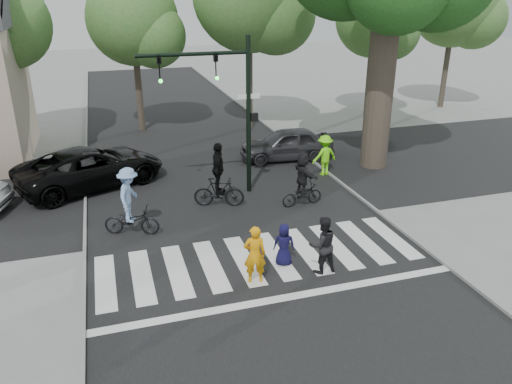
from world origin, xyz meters
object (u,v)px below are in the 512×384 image
pedestrian_adult (322,245)px  cyclist_right (302,182)px  cyclist_left (130,206)px  car_grey (286,144)px  traffic_signal (226,95)px  cyclist_mid (219,181)px  pedestrian_woman (255,254)px  car_suv (91,167)px  pedestrian_child (284,245)px

pedestrian_adult → cyclist_right: cyclist_right is taller
cyclist_left → car_grey: cyclist_left is taller
traffic_signal → cyclist_right: size_ratio=2.94×
pedestrian_adult → car_grey: 10.12m
cyclist_left → pedestrian_adult: bearing=-38.8°
traffic_signal → cyclist_mid: 3.16m
pedestrian_adult → cyclist_mid: 5.65m
pedestrian_woman → cyclist_mid: 5.32m
pedestrian_woman → car_grey: (4.55, 9.72, -0.10)m
cyclist_right → car_suv: bearing=149.7°
cyclist_mid → cyclist_right: bearing=-15.7°
pedestrian_adult → car_grey: (2.57, 9.79, -0.11)m
pedestrian_child → cyclist_left: size_ratio=0.56×
car_suv → traffic_signal: bearing=-138.7°
cyclist_mid → car_suv: bearing=141.9°
traffic_signal → pedestrian_child: 6.61m
cyclist_left → car_suv: (-1.21, 4.88, -0.19)m
pedestrian_woman → cyclist_right: bearing=-115.7°
pedestrian_adult → cyclist_left: 6.39m
car_grey → pedestrian_woman: bearing=-19.9°
pedestrian_child → cyclist_left: bearing=-17.9°
traffic_signal → cyclist_left: 5.43m
pedestrian_woman → car_grey: size_ratio=0.39×
pedestrian_child → cyclist_left: cyclist_left is taller
traffic_signal → car_suv: bearing=154.5°
cyclist_mid → cyclist_right: size_ratio=1.19×
traffic_signal → pedestrian_child: bearing=-88.0°
cyclist_left → cyclist_right: bearing=4.9°
car_suv → cyclist_mid: bearing=-151.3°
traffic_signal → cyclist_mid: size_ratio=2.46×
traffic_signal → pedestrian_child: (0.20, -5.75, -3.26)m
traffic_signal → pedestrian_child: size_ratio=4.66×
pedestrian_child → pedestrian_adult: bearing=162.8°
pedestrian_woman → pedestrian_child: pedestrian_woman is taller
pedestrian_woman → car_grey: pedestrian_woman is taller
pedestrian_child → car_suv: size_ratio=0.22×
cyclist_right → car_grey: cyclist_right is taller
pedestrian_woman → car_suv: size_ratio=0.29×
cyclist_left → car_suv: cyclist_left is taller
car_grey → traffic_signal: bearing=-42.5°
traffic_signal → cyclist_mid: bearing=-120.4°
cyclist_left → cyclist_mid: size_ratio=0.95×
pedestrian_child → cyclist_mid: bearing=-58.8°
cyclist_right → car_suv: size_ratio=0.35×
cyclist_left → cyclist_right: (6.22, 0.54, -0.09)m
cyclist_left → car_suv: bearing=104.0°
cyclist_left → car_suv: size_ratio=0.40×
pedestrian_woman → car_suv: bearing=-54.4°
traffic_signal → pedestrian_adult: (1.09, -6.45, -3.05)m
pedestrian_adult → car_suv: (-6.19, 8.88, -0.04)m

